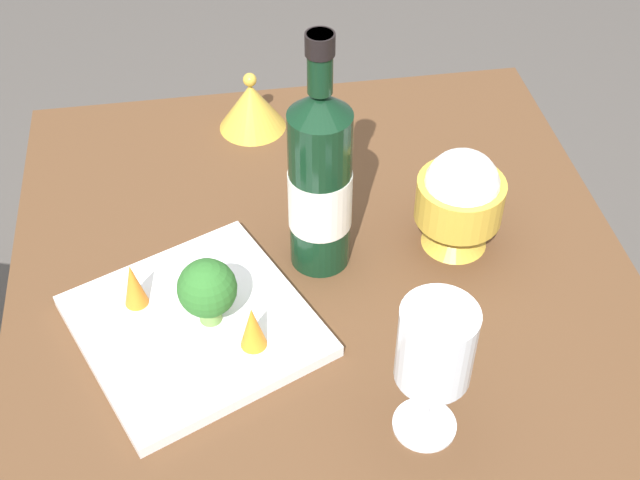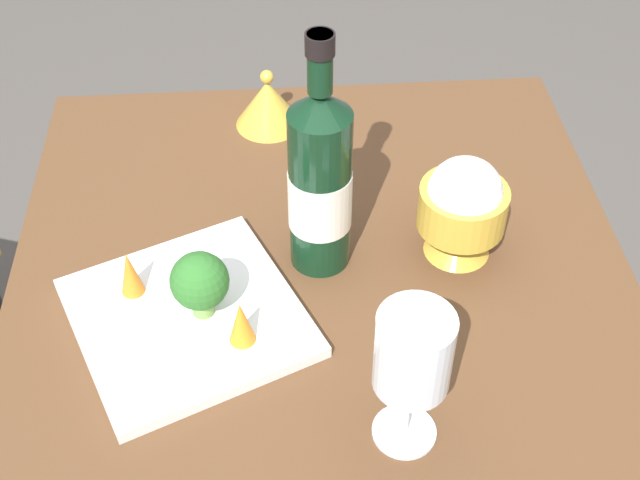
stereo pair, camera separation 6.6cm
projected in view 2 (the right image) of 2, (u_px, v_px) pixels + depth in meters
The scene contains 9 objects.
dining_table at pixel (320, 310), 1.16m from camera, with size 0.78×0.78×0.74m.
wine_bottle at pixel (324, 179), 1.00m from camera, with size 0.08×0.08×0.32m.
wine_glass at pixel (413, 355), 0.81m from camera, with size 0.08×0.08×0.18m.
rice_bowl at pixel (463, 208), 1.04m from camera, with size 0.11×0.11×0.14m.
rice_bowl_lid at pixel (268, 103), 1.27m from camera, with size 0.10×0.10×0.09m.
serving_plate at pixel (188, 317), 1.00m from camera, with size 0.33×0.33×0.02m.
broccoli_floret at pixel (200, 282), 0.96m from camera, with size 0.07×0.07×0.09m.
carrot_garnish_left at pixel (130, 273), 1.00m from camera, with size 0.03×0.03×0.06m.
carrot_garnish_right at pixel (241, 322), 0.95m from camera, with size 0.03×0.03×0.06m.
Camera 2 is at (-0.06, -0.77, 1.50)m, focal length 47.85 mm.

